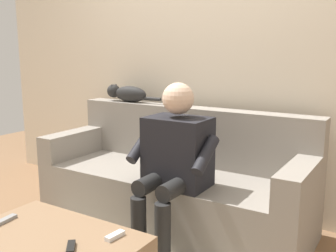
# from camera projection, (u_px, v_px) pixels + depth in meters

# --- Properties ---
(back_wall) EXTENTS (4.71, 0.06, 2.52)m
(back_wall) POSITION_uv_depth(u_px,v_px,m) (205.00, 59.00, 3.23)
(back_wall) COLOR beige
(back_wall) RESTS_ON ground
(couch) EXTENTS (2.07, 0.77, 0.88)m
(couch) POSITION_uv_depth(u_px,v_px,m) (174.00, 184.00, 3.00)
(couch) COLOR gray
(couch) RESTS_ON ground
(person_solo_seated) EXTENTS (0.57, 0.52, 1.12)m
(person_solo_seated) POSITION_uv_depth(u_px,v_px,m) (174.00, 157.00, 2.55)
(person_solo_seated) COLOR black
(person_solo_seated) RESTS_ON ground
(cat_on_backrest) EXTENTS (0.56, 0.12, 0.15)m
(cat_on_backrest) POSITION_uv_depth(u_px,v_px,m) (127.00, 93.00, 3.42)
(cat_on_backrest) COLOR black
(cat_on_backrest) RESTS_ON couch
(remote_black) EXTENTS (0.10, 0.11, 0.02)m
(remote_black) POSITION_uv_depth(u_px,v_px,m) (71.00, 247.00, 1.84)
(remote_black) COLOR black
(remote_black) RESTS_ON coffee_table
(remote_white) EXTENTS (0.05, 0.12, 0.02)m
(remote_white) POSITION_uv_depth(u_px,v_px,m) (115.00, 236.00, 1.95)
(remote_white) COLOR white
(remote_white) RESTS_ON coffee_table
(remote_gray) EXTENTS (0.06, 0.14, 0.02)m
(remote_gray) POSITION_uv_depth(u_px,v_px,m) (5.00, 220.00, 2.14)
(remote_gray) COLOR gray
(remote_gray) RESTS_ON coffee_table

